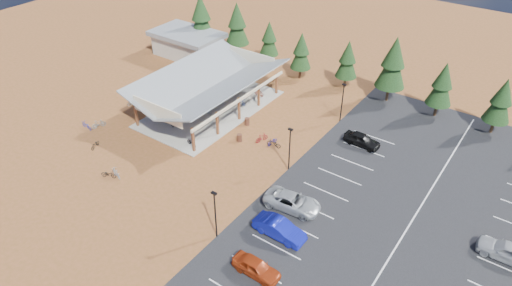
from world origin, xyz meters
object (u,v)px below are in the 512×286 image
object	(u,v)px
bike_0	(170,121)
bike_7	(259,93)
lamp_post_0	(215,212)
bike_5	(209,112)
car_4	(362,140)
bike_2	(210,101)
trash_bin_1	(247,121)
bike_12	(109,174)
bike_14	(273,141)
bike_15	(262,138)
bike_16	(274,144)
lamp_post_1	(290,146)
bike_pavilion	(209,82)
outbuilding	(188,43)
car_1	(279,229)
bike_9	(99,124)
car_8	(508,251)
bike_6	(241,102)
bike_10	(86,125)
trash_bin_0	(239,138)
bike_13	(116,173)
bike_4	(192,143)
car_2	(292,202)
bike_8	(95,145)
bike_3	(239,80)
bike_1	(199,107)
car_0	(256,267)
lamp_post_2	(342,100)

from	to	relation	value
bike_0	bike_7	bearing A→B (deg)	-2.53
lamp_post_0	bike_5	bearing A→B (deg)	132.03
car_4	bike_2	bearing A→B (deg)	101.39
trash_bin_1	bike_12	size ratio (longest dim) A/B	0.54
bike_14	bike_15	xyz separation A→B (m)	(-1.35, -0.24, 0.10)
bike_16	lamp_post_1	bearing A→B (deg)	46.62
bike_pavilion	bike_5	bearing A→B (deg)	-55.43
outbuilding	car_1	bearing A→B (deg)	-36.42
lamp_post_1	bike_9	size ratio (longest dim) A/B	2.92
bike_0	car_8	world-z (taller)	car_8
bike_pavilion	bike_6	distance (m)	5.17
outbuilding	bike_14	bearing A→B (deg)	-27.66
bike_pavilion	bike_10	distance (m)	15.78
trash_bin_0	bike_16	xyz separation A→B (m)	(3.90, 1.32, 0.00)
bike_6	bike_9	bearing A→B (deg)	152.07
bike_0	bike_2	world-z (taller)	bike_0
bike_5	bike_13	bearing A→B (deg)	-160.50
bike_2	car_4	world-z (taller)	car_4
bike_5	car_1	size ratio (longest dim) A/B	0.34
bike_4	bike_14	bearing A→B (deg)	-41.31
bike_7	car_2	bearing A→B (deg)	-132.77
car_2	bike_8	bearing A→B (deg)	93.27
bike_6	car_4	xyz separation A→B (m)	(16.87, 0.63, 0.25)
bike_3	outbuilding	bearing A→B (deg)	61.04
bike_10	bike_13	world-z (taller)	bike_13
lamp_post_1	bike_3	xyz separation A→B (m)	(-16.37, 12.80, -2.38)
trash_bin_0	car_1	bearing A→B (deg)	-39.65
bike_3	bike_13	bearing A→B (deg)	171.03
trash_bin_0	trash_bin_1	distance (m)	3.68
bike_0	bike_15	xyz separation A→B (m)	(11.09, 3.68, -0.09)
car_2	car_8	size ratio (longest dim) A/B	1.14
bike_7	bike_8	distance (m)	22.30
bike_14	bike_13	bearing A→B (deg)	-117.82
bike_1	bike_12	bearing A→B (deg)	169.47
bike_0	car_2	distance (m)	20.32
bike_16	car_8	world-z (taller)	car_8
bike_16	car_4	size ratio (longest dim) A/B	0.41
bike_3	lamp_post_0	bearing A→B (deg)	-161.31
outbuilding	bike_3	xyz separation A→B (m)	(12.63, -3.20, -1.43)
bike_2	bike_8	world-z (taller)	bike_2
bike_1	bike_8	size ratio (longest dim) A/B	1.07
outbuilding	bike_6	world-z (taller)	outbuilding
bike_13	bike_16	xyz separation A→B (m)	(10.31, 14.06, -0.07)
lamp_post_1	bike_6	xyz separation A→B (m)	(-12.45, 8.04, -2.46)
bike_9	car_0	world-z (taller)	car_0
bike_5	bike_8	distance (m)	14.23
outbuilding	lamp_post_2	size ratio (longest dim) A/B	2.14
lamp_post_0	bike_12	xyz separation A→B (m)	(-14.50, -0.05, -2.54)
bike_4	bike_7	size ratio (longest dim) A/B	1.00
bike_15	bike_13	bearing A→B (deg)	78.55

